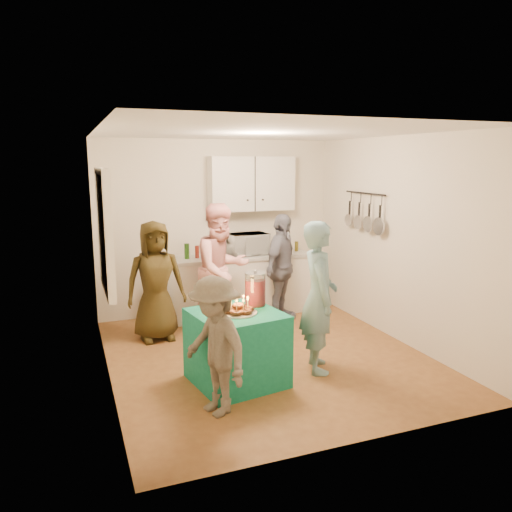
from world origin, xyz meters
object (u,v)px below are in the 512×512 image
object	(u,v)px
woman_back_left	(155,281)
woman_back_right	(281,268)
party_table	(237,347)
microwave	(248,244)
punch_jar	(255,290)
man_birthday	(319,297)
counter	(236,286)
child_near_left	(215,346)
woman_back_center	(222,269)

from	to	relation	value
woman_back_left	woman_back_right	xyz separation A→B (m)	(1.82, 0.14, 0.00)
party_table	microwave	bearing A→B (deg)	67.22
microwave	woman_back_left	world-z (taller)	woman_back_left
party_table	punch_jar	size ratio (longest dim) A/B	2.50
man_birthday	woman_back_left	size ratio (longest dim) A/B	1.07
woman_back_left	counter	bearing A→B (deg)	23.31
counter	child_near_left	xyz separation A→B (m)	(-1.15, -2.79, 0.21)
counter	man_birthday	xyz separation A→B (m)	(0.19, -2.25, 0.40)
microwave	punch_jar	bearing A→B (deg)	-112.75
counter	man_birthday	size ratio (longest dim) A/B	1.32
party_table	child_near_left	bearing A→B (deg)	-125.41
counter	party_table	size ratio (longest dim) A/B	2.59
microwave	woman_back_left	xyz separation A→B (m)	(-1.50, -0.65, -0.29)
party_table	woman_back_left	size ratio (longest dim) A/B	0.55
punch_jar	woman_back_left	bearing A→B (deg)	120.26
child_near_left	punch_jar	bearing A→B (deg)	119.75
woman_back_center	woman_back_right	distance (m)	0.98
microwave	punch_jar	distance (m)	2.18
woman_back_left	woman_back_center	distance (m)	0.88
punch_jar	child_near_left	size ratio (longest dim) A/B	0.26
woman_back_left	punch_jar	bearing A→B (deg)	-62.88
microwave	child_near_left	bearing A→B (deg)	-120.34
counter	punch_jar	distance (m)	2.19
counter	child_near_left	distance (m)	3.03
counter	woman_back_left	size ratio (longest dim) A/B	1.42
party_table	woman_back_left	world-z (taller)	woman_back_left
punch_jar	woman_back_right	xyz separation A→B (m)	(0.99, 1.56, -0.15)
woman_back_right	child_near_left	world-z (taller)	woman_back_right
child_near_left	counter	bearing A→B (deg)	140.02
punch_jar	party_table	bearing A→B (deg)	-147.31
woman_back_right	party_table	bearing A→B (deg)	-170.74
man_birthday	child_near_left	distance (m)	1.45
punch_jar	woman_back_left	size ratio (longest dim) A/B	0.22
microwave	party_table	bearing A→B (deg)	-117.64
punch_jar	woman_back_right	bearing A→B (deg)	57.51
counter	punch_jar	bearing A→B (deg)	-103.16
man_birthday	woman_back_left	distance (m)	2.19
child_near_left	party_table	bearing A→B (deg)	126.92
party_table	child_near_left	distance (m)	0.72
woman_back_left	microwave	bearing A→B (deg)	20.43
counter	woman_back_left	bearing A→B (deg)	-153.55
microwave	woman_back_left	distance (m)	1.66
microwave	man_birthday	size ratio (longest dim) A/B	0.34
party_table	woman_back_left	distance (m)	1.73
party_table	counter	bearing A→B (deg)	71.33
counter	party_table	distance (m)	2.37
punch_jar	woman_back_right	distance (m)	1.86
microwave	woman_back_center	distance (m)	0.97
party_table	woman_back_center	xyz separation A→B (m)	(0.32, 1.53, 0.49)
microwave	man_birthday	xyz separation A→B (m)	(0.00, -2.25, -0.23)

